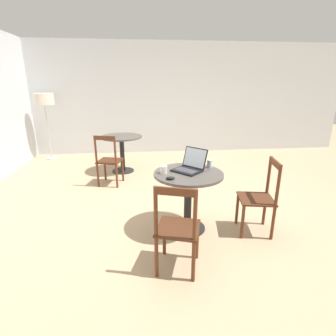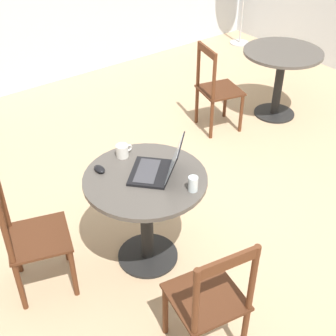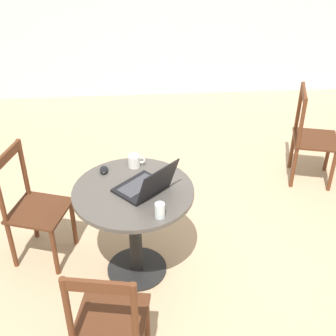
% 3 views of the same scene
% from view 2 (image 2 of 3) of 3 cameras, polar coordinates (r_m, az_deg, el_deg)
% --- Properties ---
extents(ground_plane, '(16.00, 16.00, 0.00)m').
position_cam_2_polar(ground_plane, '(3.81, 6.71, -6.60)').
color(ground_plane, tan).
extents(cafe_table_near, '(0.81, 0.81, 0.73)m').
position_cam_2_polar(cafe_table_near, '(3.14, -2.71, -3.69)').
color(cafe_table_near, black).
rests_on(cafe_table_near, ground_plane).
extents(cafe_table_mid, '(0.81, 0.81, 0.73)m').
position_cam_2_polar(cafe_table_mid, '(5.12, 13.61, 11.87)').
color(cafe_table_mid, black).
rests_on(cafe_table_mid, ground_plane).
extents(chair_near_left, '(0.49, 0.49, 0.90)m').
position_cam_2_polar(chair_near_left, '(3.15, -16.34, -8.15)').
color(chair_near_left, '#562D19').
rests_on(chair_near_left, ground_plane).
extents(chair_near_front, '(0.45, 0.45, 0.90)m').
position_cam_2_polar(chair_near_front, '(2.70, 5.13, -15.85)').
color(chair_near_front, '#562D19').
rests_on(chair_near_front, ground_plane).
extents(chair_mid_left, '(0.47, 0.47, 0.90)m').
position_cam_2_polar(chair_mid_left, '(4.79, 5.90, 9.48)').
color(chair_mid_left, '#562D19').
rests_on(chair_mid_left, ground_plane).
extents(laptop, '(0.45, 0.45, 0.25)m').
position_cam_2_polar(laptop, '(3.02, -1.23, 0.00)').
color(laptop, black).
rests_on(laptop, cafe_table_near).
extents(mouse, '(0.06, 0.10, 0.03)m').
position_cam_2_polar(mouse, '(3.11, -8.36, -0.12)').
color(mouse, black).
rests_on(mouse, cafe_table_near).
extents(mug, '(0.12, 0.08, 0.09)m').
position_cam_2_polar(mug, '(3.21, -5.56, 2.10)').
color(mug, silver).
rests_on(mug, cafe_table_near).
extents(drinking_glass, '(0.06, 0.06, 0.10)m').
position_cam_2_polar(drinking_glass, '(2.89, 3.07, -1.94)').
color(drinking_glass, silver).
rests_on(drinking_glass, cafe_table_near).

